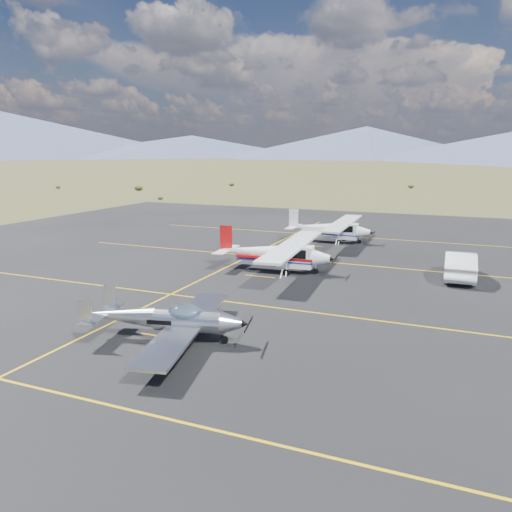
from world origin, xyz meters
The scene contains 6 objects.
ground centered at (0.00, 0.00, 0.00)m, with size 1600.00×1600.00×0.00m, color #383D1C.
apron centered at (0.00, 7.00, 0.00)m, with size 72.00×72.00×0.02m, color black.
aircraft_low_wing centered at (-2.37, -3.72, 0.92)m, with size 6.49×8.90×1.93m.
aircraft_cessna centered at (-2.61, 9.16, 1.25)m, with size 6.67×11.10×2.80m.
aircraft_plain centered at (-1.99, 20.74, 1.19)m, with size 6.30×10.53×2.67m.
sedan centered at (8.35, 11.68, 0.84)m, with size 1.76×5.04×1.66m, color white.
Camera 1 is at (8.24, -20.16, 7.65)m, focal length 35.00 mm.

